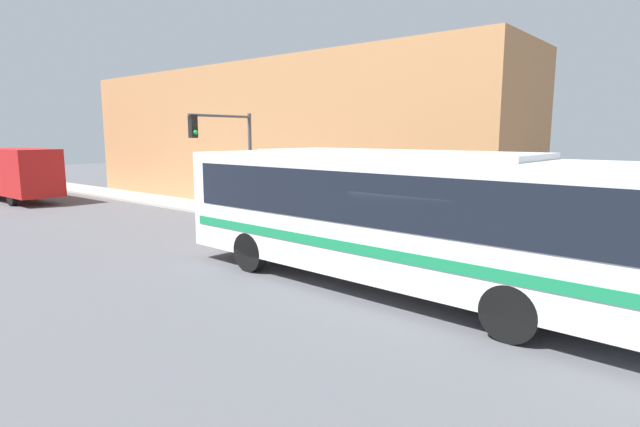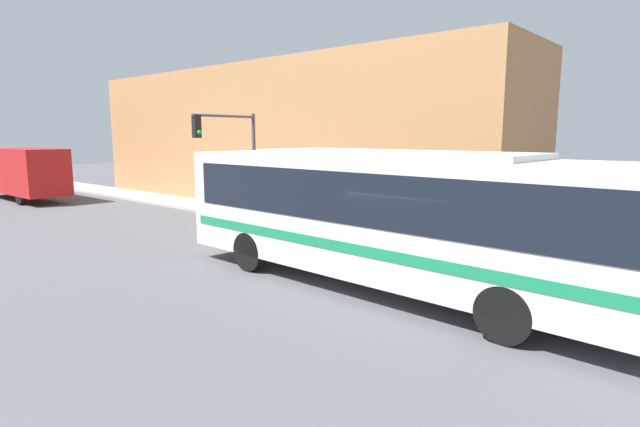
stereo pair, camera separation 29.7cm
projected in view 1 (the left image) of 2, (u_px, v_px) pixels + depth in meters
The scene contains 9 objects.
ground_plane at pixel (422, 299), 11.40m from camera, with size 120.00×120.00×0.00m, color #515156.
sidewalk at pixel (156, 200), 28.39m from camera, with size 2.46×70.00×0.12m.
building_facade at pixel (277, 136), 27.53m from camera, with size 6.00×26.91×7.33m.
city_bus at pixel (390, 210), 11.82m from camera, with size 2.98×12.33×3.36m.
delivery_truck at pixel (16, 173), 28.17m from camera, with size 2.24×7.92×2.98m.
fire_hydrant at pixel (360, 224), 18.58m from camera, with size 0.23×0.31×0.67m.
traffic_light_pole at pixel (229, 146), 21.21m from camera, with size 3.28×0.35×4.53m.
parking_meter at pixel (288, 199), 20.81m from camera, with size 0.14×0.14×1.40m.
pedestrian_near_corner at pixel (230, 190), 24.78m from camera, with size 0.34×0.34×1.72m.
Camera 1 is at (-9.92, -5.22, 3.71)m, focal length 28.00 mm.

